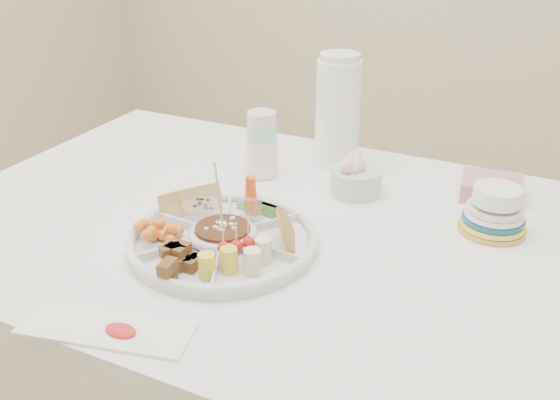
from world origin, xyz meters
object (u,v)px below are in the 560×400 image
at_px(party_tray, 223,237).
at_px(plate_stack, 494,212).
at_px(thermos, 338,109).
at_px(dining_table, 275,359).

height_order(party_tray, plate_stack, plate_stack).
xyz_separation_m(thermos, plate_stack, (0.43, -0.20, -0.10)).
height_order(dining_table, party_tray, party_tray).
relative_size(party_tray, thermos, 1.28).
distance_m(dining_table, party_tray, 0.43).
distance_m(party_tray, thermos, 0.53).
distance_m(thermos, plate_stack, 0.49).
relative_size(dining_table, plate_stack, 10.80).
bearing_deg(party_tray, thermos, 84.67).
bearing_deg(plate_stack, thermos, 154.93).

